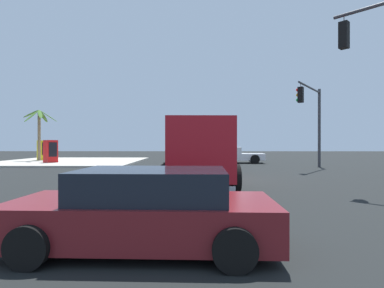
{
  "coord_description": "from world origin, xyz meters",
  "views": [
    {
      "loc": [
        -14.61,
        1.36,
        1.74
      ],
      "look_at": [
        -0.85,
        1.51,
        1.7
      ],
      "focal_mm": 28.3,
      "sensor_mm": 36.0,
      "label": 1
    }
  ],
  "objects_px": {
    "pickup_white": "(233,155)",
    "vending_machine_blue": "(51,151)",
    "palm_tree_far": "(39,126)",
    "sedan_maroon": "(146,210)",
    "vending_machine_red": "(44,150)",
    "delivery_truck": "(196,150)",
    "traffic_light_secondary": "(313,113)"
  },
  "relations": [
    {
      "from": "traffic_light_secondary",
      "to": "vending_machine_red",
      "type": "xyz_separation_m",
      "value": [
        7.7,
        22.39,
        -2.7
      ]
    },
    {
      "from": "sedan_maroon",
      "to": "vending_machine_red",
      "type": "distance_m",
      "value": 27.02
    },
    {
      "from": "vending_machine_red",
      "to": "palm_tree_far",
      "type": "height_order",
      "value": "palm_tree_far"
    },
    {
      "from": "vending_machine_red",
      "to": "pickup_white",
      "type": "bearing_deg",
      "value": -96.06
    },
    {
      "from": "delivery_truck",
      "to": "pickup_white",
      "type": "height_order",
      "value": "delivery_truck"
    },
    {
      "from": "pickup_white",
      "to": "vending_machine_blue",
      "type": "height_order",
      "value": "vending_machine_blue"
    },
    {
      "from": "sedan_maroon",
      "to": "palm_tree_far",
      "type": "relative_size",
      "value": 0.93
    },
    {
      "from": "pickup_white",
      "to": "palm_tree_far",
      "type": "height_order",
      "value": "palm_tree_far"
    },
    {
      "from": "pickup_white",
      "to": "vending_machine_red",
      "type": "xyz_separation_m",
      "value": [
        1.88,
        17.67,
        0.34
      ]
    },
    {
      "from": "traffic_light_secondary",
      "to": "sedan_maroon",
      "type": "xyz_separation_m",
      "value": [
        -15.69,
        8.86,
        -3.14
      ]
    },
    {
      "from": "vending_machine_red",
      "to": "palm_tree_far",
      "type": "xyz_separation_m",
      "value": [
        -0.86,
        -0.03,
        2.22
      ]
    },
    {
      "from": "pickup_white",
      "to": "vending_machine_red",
      "type": "relative_size",
      "value": 2.87
    },
    {
      "from": "delivery_truck",
      "to": "palm_tree_far",
      "type": "bearing_deg",
      "value": 46.74
    },
    {
      "from": "delivery_truck",
      "to": "vending_machine_red",
      "type": "relative_size",
      "value": 4.61
    },
    {
      "from": "delivery_truck",
      "to": "sedan_maroon",
      "type": "height_order",
      "value": "delivery_truck"
    },
    {
      "from": "traffic_light_secondary",
      "to": "palm_tree_far",
      "type": "height_order",
      "value": "traffic_light_secondary"
    },
    {
      "from": "pickup_white",
      "to": "traffic_light_secondary",
      "type": "bearing_deg",
      "value": -140.98
    },
    {
      "from": "delivery_truck",
      "to": "pickup_white",
      "type": "distance_m",
      "value": 12.95
    },
    {
      "from": "pickup_white",
      "to": "vending_machine_red",
      "type": "bearing_deg",
      "value": 83.94
    },
    {
      "from": "pickup_white",
      "to": "vending_machine_blue",
      "type": "bearing_deg",
      "value": 96.11
    },
    {
      "from": "pickup_white",
      "to": "palm_tree_far",
      "type": "relative_size",
      "value": 1.14
    },
    {
      "from": "vending_machine_red",
      "to": "sedan_maroon",
      "type": "bearing_deg",
      "value": -149.96
    },
    {
      "from": "vending_machine_red",
      "to": "vending_machine_blue",
      "type": "bearing_deg",
      "value": -146.05
    },
    {
      "from": "delivery_truck",
      "to": "palm_tree_far",
      "type": "distance_m",
      "value": 19.83
    },
    {
      "from": "traffic_light_secondary",
      "to": "pickup_white",
      "type": "distance_m",
      "value": 8.09
    },
    {
      "from": "pickup_white",
      "to": "delivery_truck",
      "type": "bearing_deg",
      "value": 165.39
    },
    {
      "from": "pickup_white",
      "to": "palm_tree_far",
      "type": "xyz_separation_m",
      "value": [
        1.01,
        17.64,
        2.56
      ]
    },
    {
      "from": "pickup_white",
      "to": "sedan_maroon",
      "type": "bearing_deg",
      "value": 169.1
    },
    {
      "from": "traffic_light_secondary",
      "to": "palm_tree_far",
      "type": "distance_m",
      "value": 23.39
    },
    {
      "from": "delivery_truck",
      "to": "sedan_maroon",
      "type": "xyz_separation_m",
      "value": [
        -9.0,
        0.88,
        -0.79
      ]
    },
    {
      "from": "traffic_light_secondary",
      "to": "vending_machine_blue",
      "type": "bearing_deg",
      "value": 78.19
    },
    {
      "from": "vending_machine_blue",
      "to": "palm_tree_far",
      "type": "relative_size",
      "value": 0.4
    }
  ]
}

